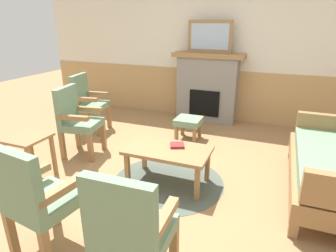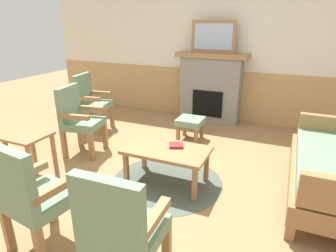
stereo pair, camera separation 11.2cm
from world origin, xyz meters
name	(u,v)px [view 1 (the left image)]	position (x,y,z in m)	size (l,w,h in m)	color
ground_plane	(158,176)	(0.00, 0.00, 0.00)	(14.00, 14.00, 0.00)	#997047
wall_back	(212,50)	(0.00, 2.60, 1.31)	(7.20, 0.14, 2.70)	silver
fireplace	(207,87)	(0.00, 2.35, 0.65)	(1.30, 0.44, 1.28)	gray
framed_picture	(210,36)	(0.00, 2.35, 1.56)	(0.80, 0.04, 0.56)	olive
couch	(332,163)	(1.89, 0.34, 0.40)	(0.70, 1.80, 0.98)	olive
coffee_table	(168,153)	(0.17, -0.07, 0.39)	(0.96, 0.56, 0.44)	olive
round_rug	(168,182)	(0.17, -0.07, 0.00)	(1.33, 1.33, 0.01)	#4C564C
book_on_table	(177,145)	(0.24, 0.03, 0.46)	(0.16, 0.15, 0.03)	maroon
footstool	(188,123)	(-0.02, 1.29, 0.28)	(0.40, 0.40, 0.36)	olive
armchair_near_fireplace	(77,118)	(-1.32, 0.19, 0.54)	(0.55, 0.55, 0.98)	olive
armchair_by_window_left	(87,101)	(-1.76, 1.03, 0.54)	(0.55, 0.55, 0.98)	olive
armchair_front_left	(37,197)	(-0.37, -1.47, 0.54)	(0.54, 0.54, 0.98)	olive
armchair_front_center	(130,229)	(0.48, -1.52, 0.54)	(0.50, 0.50, 0.98)	olive
side_table	(28,146)	(-1.40, -0.59, 0.43)	(0.44, 0.44, 0.55)	olive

